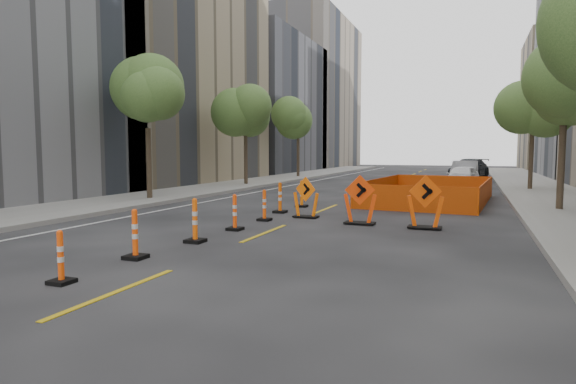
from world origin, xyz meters
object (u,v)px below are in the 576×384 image
at_px(channelizer_4, 195,220).
at_px(channelizer_7, 280,198).
at_px(chevron_sign_right, 425,202).
at_px(channelizer_5, 235,212).
at_px(chevron_sign_left, 306,197).
at_px(parked_car_far, 469,169).
at_px(channelizer_8, 302,194).
at_px(channelizer_2, 61,257).
at_px(chevron_sign_center, 360,200).
at_px(channelizer_6, 264,205).
at_px(parked_car_near, 462,177).
at_px(channelizer_3, 135,234).
at_px(parked_car_mid, 465,172).

bearing_deg(channelizer_4, channelizer_7, 91.55).
xyz_separation_m(channelizer_4, chevron_sign_right, (5.17, 4.24, 0.23)).
bearing_deg(channelizer_4, channelizer_5, 88.19).
height_order(channelizer_4, chevron_sign_right, chevron_sign_right).
height_order(chevron_sign_left, parked_car_far, parked_car_far).
bearing_deg(chevron_sign_left, parked_car_far, 101.35).
height_order(channelizer_7, channelizer_8, channelizer_7).
relative_size(channelizer_7, chevron_sign_right, 0.71).
xyz_separation_m(channelizer_2, chevron_sign_center, (3.35, 8.46, 0.30)).
height_order(channelizer_5, channelizer_7, channelizer_7).
relative_size(channelizer_2, channelizer_6, 0.92).
height_order(chevron_sign_left, parked_car_near, chevron_sign_left).
bearing_deg(channelizer_4, channelizer_3, -95.78).
xyz_separation_m(channelizer_3, chevron_sign_left, (1.35, 7.24, 0.17)).
distance_m(channelizer_8, parked_car_mid, 19.04).
xyz_separation_m(channelizer_3, chevron_sign_center, (3.40, 6.43, 0.24)).
height_order(channelizer_3, chevron_sign_right, chevron_sign_right).
bearing_deg(channelizer_7, channelizer_5, -86.77).
relative_size(channelizer_3, channelizer_8, 0.98).
height_order(channelizer_5, channelizer_6, channelizer_5).
bearing_deg(chevron_sign_right, parked_car_mid, 65.64).
distance_m(channelizer_5, channelizer_8, 6.09).
distance_m(channelizer_3, chevron_sign_left, 7.37).
bearing_deg(channelizer_2, chevron_sign_left, 82.05).
distance_m(channelizer_4, chevron_sign_right, 6.69).
relative_size(channelizer_2, channelizer_8, 0.86).
relative_size(channelizer_2, channelizer_3, 0.88).
bearing_deg(chevron_sign_left, chevron_sign_right, 8.43).
bearing_deg(channelizer_4, parked_car_mid, 77.31).
relative_size(channelizer_5, chevron_sign_center, 0.68).
distance_m(parked_car_near, parked_car_far, 10.82).
height_order(channelizer_5, parked_car_far, parked_car_far).
bearing_deg(chevron_sign_center, channelizer_3, -141.25).
xyz_separation_m(channelizer_3, channelizer_5, (0.27, 4.06, -0.01)).
xyz_separation_m(channelizer_4, chevron_sign_left, (1.14, 5.21, 0.15)).
bearing_deg(channelizer_4, channelizer_2, -92.12).
distance_m(channelizer_7, chevron_sign_left, 1.58).
relative_size(channelizer_4, channelizer_8, 1.02).
bearing_deg(parked_car_mid, channelizer_7, -104.37).
bearing_deg(channelizer_8, chevron_sign_center, -49.01).
xyz_separation_m(channelizer_5, parked_car_near, (5.78, 19.15, 0.17)).
distance_m(channelizer_2, chevron_sign_center, 9.11).
bearing_deg(channelizer_6, channelizer_7, 97.45).
relative_size(channelizer_3, channelizer_6, 1.04).
distance_m(channelizer_2, chevron_sign_left, 9.37).
height_order(channelizer_7, chevron_sign_center, chevron_sign_center).
distance_m(chevron_sign_center, parked_car_far, 27.76).
bearing_deg(parked_car_far, chevron_sign_right, -79.16).
bearing_deg(parked_car_near, channelizer_2, -94.28).
relative_size(channelizer_4, chevron_sign_left, 0.79).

